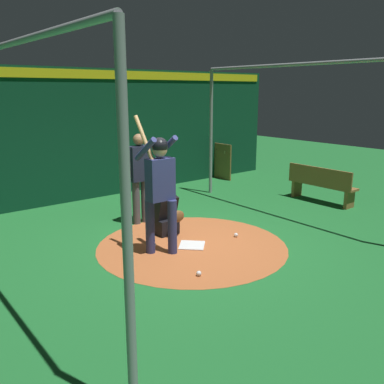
{
  "coord_description": "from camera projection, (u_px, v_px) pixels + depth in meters",
  "views": [
    {
      "loc": [
        5.18,
        -4.19,
        2.6
      ],
      "look_at": [
        0.0,
        0.0,
        0.95
      ],
      "focal_mm": 38.8,
      "sensor_mm": 36.0,
      "label": 1
    }
  ],
  "objects": [
    {
      "name": "back_wall",
      "position": [
        83.0,
        135.0,
        9.83
      ],
      "size": [
        0.23,
        11.97,
        3.1
      ],
      "color": "#0C3D26",
      "rests_on": "ground"
    },
    {
      "name": "catcher",
      "position": [
        166.0,
        215.0,
        7.6
      ],
      "size": [
        0.58,
        0.4,
        0.95
      ],
      "color": "black",
      "rests_on": "ground"
    },
    {
      "name": "baseball_0",
      "position": [
        199.0,
        273.0,
        5.93
      ],
      "size": [
        0.07,
        0.07,
        0.07
      ],
      "primitive_type": "sphere",
      "color": "white",
      "rests_on": "dirt_circle"
    },
    {
      "name": "cage_frame",
      "position": [
        192.0,
        119.0,
        6.58
      ],
      "size": [
        5.37,
        5.59,
        3.12
      ],
      "color": "gray",
      "rests_on": "ground"
    },
    {
      "name": "batter",
      "position": [
        160.0,
        183.0,
        6.52
      ],
      "size": [
        0.68,
        0.49,
        2.21
      ],
      "color": "navy",
      "rests_on": "ground"
    },
    {
      "name": "baseball_1",
      "position": [
        236.0,
        235.0,
        7.5
      ],
      "size": [
        0.07,
        0.07,
        0.07
      ],
      "primitive_type": "sphere",
      "color": "white",
      "rests_on": "dirt_circle"
    },
    {
      "name": "bat_rack",
      "position": [
        219.0,
        162.0,
        12.46
      ],
      "size": [
        1.06,
        0.19,
        1.05
      ],
      "color": "olive",
      "rests_on": "ground"
    },
    {
      "name": "bench",
      "position": [
        321.0,
        184.0,
        9.75
      ],
      "size": [
        1.68,
        0.36,
        0.85
      ],
      "color": "olive",
      "rests_on": "ground"
    },
    {
      "name": "dirt_circle",
      "position": [
        192.0,
        246.0,
        7.1
      ],
      "size": [
        3.24,
        3.24,
        0.01
      ],
      "primitive_type": "cylinder",
      "color": "#B76033",
      "rests_on": "ground"
    },
    {
      "name": "umpire",
      "position": [
        140.0,
        174.0,
        8.1
      ],
      "size": [
        0.22,
        0.49,
        1.78
      ],
      "color": "#4C4C51",
      "rests_on": "ground"
    },
    {
      "name": "ground_plane",
      "position": [
        192.0,
        246.0,
        7.1
      ],
      "size": [
        27.97,
        27.97,
        0.0
      ],
      "primitive_type": "plane",
      "color": "#1E6B2D"
    },
    {
      "name": "home_plate",
      "position": [
        192.0,
        245.0,
        7.1
      ],
      "size": [
        0.59,
        0.59,
        0.01
      ],
      "primitive_type": "cube",
      "rotation": [
        0.0,
        0.0,
        0.79
      ],
      "color": "white",
      "rests_on": "dirt_circle"
    },
    {
      "name": "baseball_2",
      "position": [
        154.0,
        245.0,
        7.02
      ],
      "size": [
        0.07,
        0.07,
        0.07
      ],
      "primitive_type": "sphere",
      "color": "white",
      "rests_on": "dirt_circle"
    }
  ]
}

